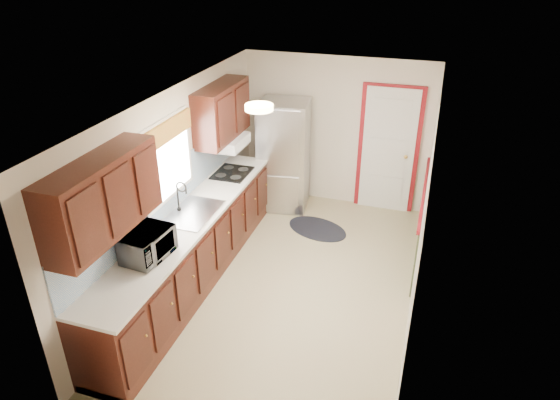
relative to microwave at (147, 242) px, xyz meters
The scene contains 8 objects.
room_shell 1.70m from the microwave, 45.08° to the left, with size 3.20×5.20×2.52m.
kitchen_run 0.97m from the microwave, 92.22° to the left, with size 0.63×4.00×2.20m.
back_wall_trim 4.06m from the microwave, 57.28° to the left, with size 1.12×2.30×2.08m.
ceiling_fixture 1.83m from the microwave, 48.11° to the left, with size 0.30×0.30×0.06m, color #FFD88C.
microwave is the anchor object (origin of this frame).
refrigerator 3.30m from the microwave, 81.61° to the left, with size 0.81×0.78×1.76m.
rug 3.11m from the microwave, 65.59° to the left, with size 0.96×0.62×0.01m, color black.
cooktop 2.25m from the microwave, 89.74° to the left, with size 0.48×0.57×0.02m, color black.
Camera 1 is at (1.46, -4.97, 3.91)m, focal length 32.00 mm.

